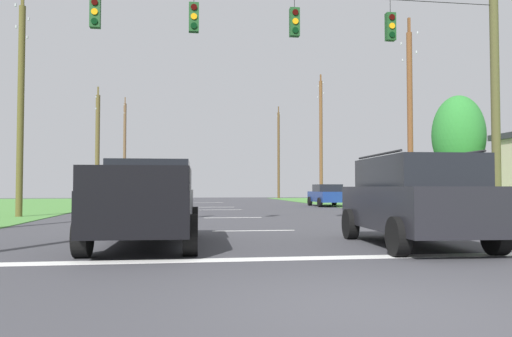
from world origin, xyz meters
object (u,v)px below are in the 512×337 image
at_px(utility_pole_far_left, 21,104).
at_px(pickup_truck, 148,203).
at_px(suv_black, 414,199).
at_px(utility_pole_far_right, 321,138).
at_px(overhead_signal_span, 252,88).
at_px(utility_pole_distant_left, 125,149).
at_px(utility_pole_distant_right, 97,147).
at_px(utility_pole_mid_right, 410,116).
at_px(tree_roadside_right, 459,136).
at_px(utility_pole_near_left, 279,154).
at_px(distant_car_crossing_white, 405,199).
at_px(distant_car_far_parked, 160,196).
at_px(distant_car_oncoming, 327,195).

bearing_deg(utility_pole_far_left, pickup_truck, -61.40).
height_order(suv_black, utility_pole_far_right, utility_pole_far_right).
height_order(overhead_signal_span, utility_pole_distant_left, utility_pole_distant_left).
height_order(overhead_signal_span, utility_pole_distant_right, utility_pole_distant_right).
relative_size(suv_black, utility_pole_mid_right, 0.50).
height_order(utility_pole_mid_right, tree_roadside_right, utility_pole_mid_right).
bearing_deg(utility_pole_near_left, utility_pole_far_right, -89.38).
bearing_deg(utility_pole_far_right, utility_pole_distant_left, 135.74).
relative_size(suv_black, utility_pole_distant_right, 0.53).
xyz_separation_m(distant_car_crossing_white, utility_pole_distant_left, (-16.86, 35.87, 4.87)).
relative_size(suv_black, distant_car_far_parked, 1.12).
bearing_deg(distant_car_crossing_white, tree_roadside_right, 39.18).
distance_m(distant_car_oncoming, utility_pole_far_left, 20.42).
relative_size(distant_car_far_parked, utility_pole_mid_right, 0.45).
bearing_deg(utility_pole_mid_right, distant_car_far_parked, 154.41).
bearing_deg(overhead_signal_span, utility_pole_far_left, 142.42).
distance_m(suv_black, utility_pole_far_right, 30.85).
relative_size(distant_car_crossing_white, utility_pole_distant_right, 0.48).
relative_size(distant_car_crossing_white, utility_pole_distant_left, 0.39).
height_order(distant_car_oncoming, distant_car_far_parked, same).
distance_m(distant_car_oncoming, utility_pole_mid_right, 11.26).
bearing_deg(pickup_truck, suv_black, -10.26).
bearing_deg(distant_car_crossing_white, suv_black, -113.75).
bearing_deg(pickup_truck, tree_roadside_right, 42.28).
bearing_deg(distant_car_oncoming, utility_pole_far_right, 77.97).
bearing_deg(tree_roadside_right, utility_pole_mid_right, -145.29).
xyz_separation_m(suv_black, utility_pole_distant_left, (-11.78, 47.40, 4.59)).
distance_m(overhead_signal_span, suv_black, 7.18).
relative_size(utility_pole_far_right, utility_pole_distant_right, 1.17).
bearing_deg(distant_car_oncoming, distant_car_crossing_white, -88.40).
xyz_separation_m(suv_black, distant_car_oncoming, (4.75, 23.22, -0.27)).
bearing_deg(suv_black, distant_car_far_parked, 109.00).
bearing_deg(suv_black, utility_pole_near_left, 82.89).
bearing_deg(utility_pole_far_left, utility_pole_mid_right, 0.02).
height_order(distant_car_crossing_white, utility_pole_distant_left, utility_pole_distant_left).
relative_size(overhead_signal_span, pickup_truck, 3.21).
xyz_separation_m(suv_black, utility_pole_far_right, (6.17, 29.91, 4.36)).
distance_m(distant_car_crossing_white, tree_roadside_right, 7.50).
height_order(utility_pole_near_left, utility_pole_distant_right, utility_pole_near_left).
bearing_deg(utility_pole_far_left, distant_car_oncoming, 31.51).
distance_m(overhead_signal_span, utility_pole_far_right, 26.00).
distance_m(utility_pole_mid_right, tree_roadside_right, 5.25).
bearing_deg(pickup_truck, distant_car_oncoming, 64.32).
bearing_deg(overhead_signal_span, distant_car_oncoming, 66.56).
bearing_deg(tree_roadside_right, overhead_signal_span, -142.24).
height_order(pickup_truck, tree_roadside_right, tree_roadside_right).
bearing_deg(distant_car_oncoming, utility_pole_mid_right, -83.37).
bearing_deg(utility_pole_distant_left, utility_pole_near_left, 1.65).
distance_m(distant_car_far_parked, utility_pole_far_right, 17.49).
xyz_separation_m(suv_black, tree_roadside_right, (10.25, 15.75, 3.17)).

